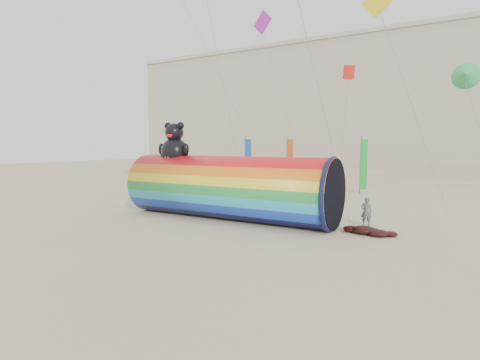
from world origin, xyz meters
The scene contains 6 objects.
ground centered at (0.00, 0.00, 0.00)m, with size 160.00×160.00×0.00m, color #CCB58C.
hotel_building centered at (-12.00, 45.95, 10.31)m, with size 60.40×15.40×20.60m.
windsock_assembly centered at (-0.54, 1.86, 1.97)m, with size 12.89×3.93×5.94m.
kite_handler centered at (7.04, 3.90, 0.78)m, with size 0.57×0.38×1.57m, color #56595D.
fabric_bundle centered at (7.55, 1.96, 0.17)m, with size 2.62×1.35×0.41m.
festival_banners centered at (-1.05, 14.87, 2.64)m, with size 9.47×5.58×5.20m.
Camera 1 is at (11.21, -16.87, 4.38)m, focal length 28.00 mm.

